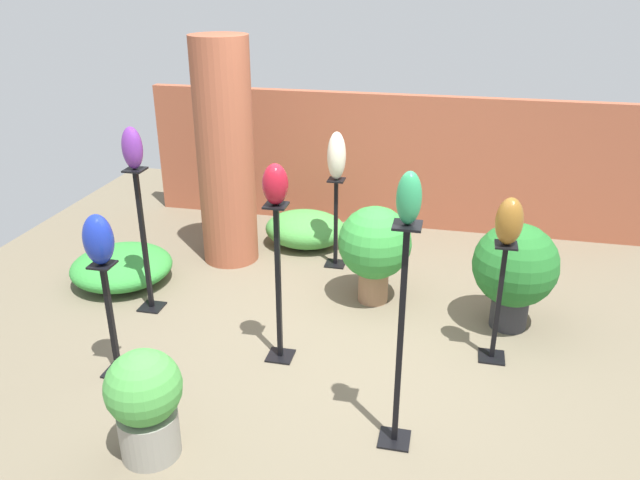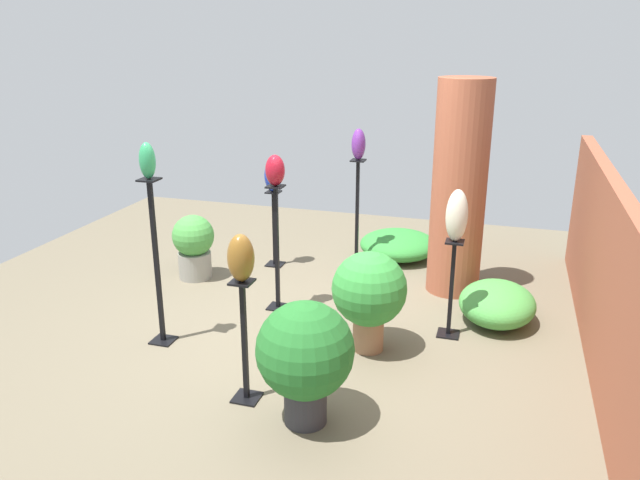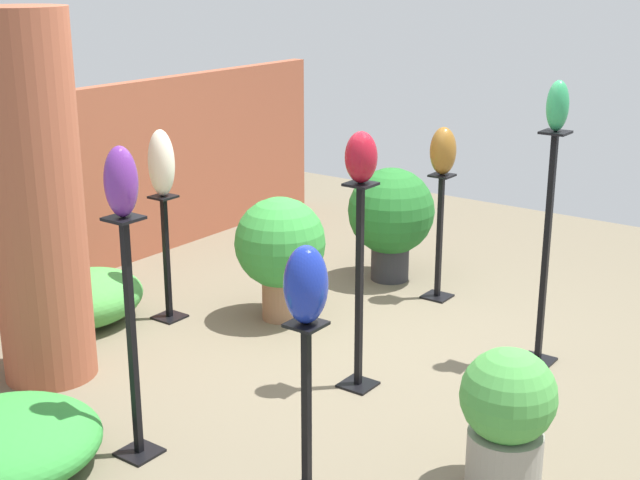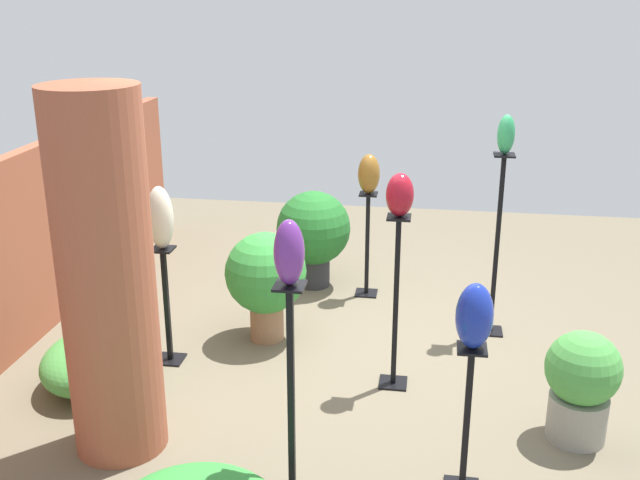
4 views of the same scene
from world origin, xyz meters
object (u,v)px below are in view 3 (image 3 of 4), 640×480
at_px(potted_plant_mid_right, 391,215).
at_px(pedestal_ruby, 359,296).
at_px(art_vase_bronze, 443,151).
at_px(art_vase_ivory, 161,163).
at_px(pedestal_violet, 132,350).
at_px(pedestal_cobalt, 307,421).
at_px(art_vase_violet, 121,182).
at_px(art_vase_cobalt, 306,285).
at_px(potted_plant_front_right, 507,415).
at_px(art_vase_jade, 558,106).
at_px(pedestal_ivory, 167,264).
at_px(pedestal_jade, 545,259).
at_px(potted_plant_walkway_edge, 280,247).
at_px(art_vase_ruby, 361,157).
at_px(pedestal_bronze, 439,243).
at_px(brick_pillar, 36,201).

bearing_deg(potted_plant_mid_right, pedestal_ruby, -153.70).
xyz_separation_m(art_vase_bronze, art_vase_ivory, (-1.51, 1.36, 0.00)).
bearing_deg(pedestal_violet, pedestal_cobalt, -77.93).
bearing_deg(art_vase_violet, art_vase_cobalt, -77.93).
bearing_deg(pedestal_ruby, pedestal_cobalt, -157.78).
relative_size(pedestal_violet, potted_plant_front_right, 1.77).
xyz_separation_m(art_vase_bronze, art_vase_jade, (-0.64, -1.09, 0.51)).
relative_size(art_vase_ivory, potted_plant_front_right, 0.64).
distance_m(pedestal_ivory, art_vase_jade, 2.89).
distance_m(pedestal_jade, art_vase_ivory, 2.64).
height_order(pedestal_violet, art_vase_cobalt, pedestal_violet).
distance_m(art_vase_violet, potted_plant_front_right, 2.15).
bearing_deg(potted_plant_walkway_edge, pedestal_ivory, 126.24).
bearing_deg(art_vase_cobalt, potted_plant_front_right, -48.89).
height_order(pedestal_ivory, pedestal_jade, pedestal_jade).
height_order(art_vase_cobalt, potted_plant_front_right, art_vase_cobalt).
height_order(art_vase_ivory, potted_plant_front_right, art_vase_ivory).
bearing_deg(pedestal_ivory, art_vase_violet, -139.41).
bearing_deg(pedestal_ruby, pedestal_jade, -37.38).
distance_m(art_vase_ivory, art_vase_violet, 1.91).
relative_size(pedestal_violet, art_vase_ruby, 4.36).
relative_size(art_vase_ivory, art_vase_ruby, 1.57).
distance_m(art_vase_cobalt, potted_plant_front_right, 1.18).
bearing_deg(pedestal_ivory, art_vase_cobalt, -119.44).
bearing_deg(pedestal_violet, pedestal_jade, -28.08).
bearing_deg(art_vase_violet, pedestal_bronze, -2.72).
height_order(pedestal_bronze, pedestal_cobalt, pedestal_bronze).
xyz_separation_m(pedestal_ruby, art_vase_ivory, (0.10, 1.71, 0.56)).
bearing_deg(potted_plant_front_right, art_vase_ivory, 78.42).
bearing_deg(pedestal_jade, potted_plant_walkway_edge, 102.49).
relative_size(potted_plant_walkway_edge, potted_plant_mid_right, 0.98).
distance_m(art_vase_ivory, potted_plant_mid_right, 1.96).
xyz_separation_m(art_vase_ruby, art_vase_jade, (0.97, -0.74, 0.24)).
height_order(pedestal_jade, art_vase_violet, art_vase_violet).
distance_m(art_vase_ruby, potted_plant_walkway_edge, 1.49).
height_order(pedestal_bronze, potted_plant_mid_right, pedestal_bronze).
xyz_separation_m(potted_plant_front_right, potted_plant_walkway_edge, (1.07, 2.24, 0.14)).
bearing_deg(art_vase_ruby, potted_plant_walkway_edge, 61.49).
relative_size(pedestal_violet, art_vase_jade, 4.26).
bearing_deg(art_vase_jade, art_vase_ivory, 109.67).
distance_m(pedestal_jade, art_vase_cobalt, 2.16).
relative_size(art_vase_bronze, potted_plant_front_right, 0.48).
height_order(pedestal_violet, potted_plant_walkway_edge, pedestal_violet).
relative_size(art_vase_ivory, art_vase_violet, 1.34).
xyz_separation_m(art_vase_ruby, potted_plant_front_right, (-0.50, -1.19, -1.02)).
bearing_deg(art_vase_cobalt, brick_pillar, 86.36).
height_order(brick_pillar, art_vase_ruby, brick_pillar).
bearing_deg(potted_plant_front_right, pedestal_cobalt, 131.11).
xyz_separation_m(art_vase_ruby, potted_plant_mid_right, (1.75, 0.87, -0.88)).
distance_m(art_vase_violet, potted_plant_walkway_edge, 2.19).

